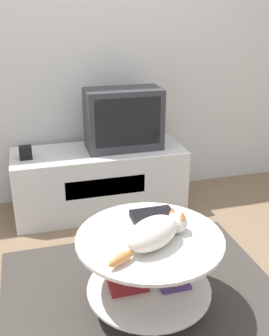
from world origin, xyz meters
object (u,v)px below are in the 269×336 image
Objects in this scene: tv at (123,119)px; dvd_box at (154,219)px; speaker at (26,153)px; cat at (155,232)px.

dvd_box is (-0.11, -1.11, -0.26)m from tv.
tv reaches higher than dvd_box.
speaker is 0.19× the size of cat.
cat is (-0.07, -0.21, 0.05)m from dvd_box.
tv is 1.23× the size of cat.
tv is 6.40× the size of speaker.
tv is 0.78m from speaker.
tv reaches higher than speaker.
speaker is (-0.75, -0.04, -0.19)m from tv.
tv is 2.51× the size of dvd_box.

